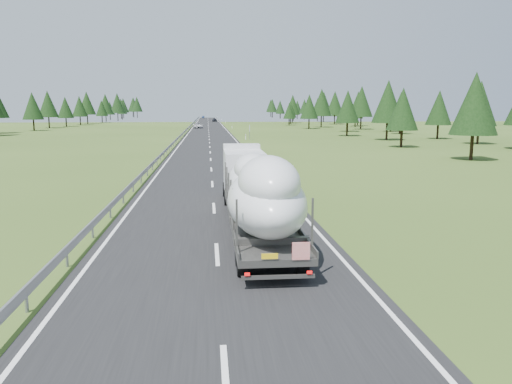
{
  "coord_description": "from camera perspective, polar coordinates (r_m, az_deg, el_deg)",
  "views": [
    {
      "loc": [
        -0.29,
        -9.5,
        5.53
      ],
      "look_at": [
        1.83,
        12.42,
        1.83
      ],
      "focal_mm": 35.0,
      "sensor_mm": 36.0,
      "label": 1
    }
  ],
  "objects": [
    {
      "name": "ground",
      "position": [
        10.99,
        -3.51,
        -20.68
      ],
      "size": [
        400.0,
        400.0,
        0.0
      ],
      "primitive_type": "plane",
      "color": "#334A18",
      "rests_on": "ground"
    },
    {
      "name": "road_surface",
      "position": [
        109.63,
        -5.4,
        6.6
      ],
      "size": [
        10.0,
        400.0,
        0.02
      ],
      "primitive_type": "cube",
      "color": "black",
      "rests_on": "ground"
    },
    {
      "name": "guardrail",
      "position": [
        109.66,
        -8.2,
        6.86
      ],
      "size": [
        0.1,
        400.0,
        0.76
      ],
      "color": "slate",
      "rests_on": "ground"
    },
    {
      "name": "marker_posts",
      "position": [
        164.71,
        -3.19,
        7.78
      ],
      "size": [
        0.13,
        350.08,
        1.0
      ],
      "color": "silver",
      "rests_on": "ground"
    },
    {
      "name": "highway_sign",
      "position": [
        89.88,
        -0.74,
        7.16
      ],
      "size": [
        0.08,
        0.9,
        2.6
      ],
      "color": "slate",
      "rests_on": "ground"
    },
    {
      "name": "tree_line_right",
      "position": [
        142.63,
        10.92,
        9.84
      ],
      "size": [
        26.46,
        357.1,
        12.38
      ],
      "color": "black",
      "rests_on": "ground"
    },
    {
      "name": "tree_line_left",
      "position": [
        168.29,
        -20.9,
        9.46
      ],
      "size": [
        14.93,
        357.25,
        12.43
      ],
      "color": "black",
      "rests_on": "ground"
    },
    {
      "name": "boat_truck",
      "position": [
        22.59,
        -0.07,
        0.7
      ],
      "size": [
        2.88,
        17.73,
        3.91
      ],
      "color": "silver",
      "rests_on": "ground"
    },
    {
      "name": "distant_van",
      "position": [
        143.75,
        -6.65,
        7.55
      ],
      "size": [
        2.93,
        5.49,
        1.47
      ],
      "primitive_type": "imported",
      "rotation": [
        0.0,
        0.0,
        0.1
      ],
      "color": "silver",
      "rests_on": "ground"
    },
    {
      "name": "distant_car_dark",
      "position": [
        213.5,
        -4.75,
        8.22
      ],
      "size": [
        2.15,
        4.59,
        1.52
      ],
      "primitive_type": "imported",
      "rotation": [
        0.0,
        0.0,
        -0.08
      ],
      "color": "black",
      "rests_on": "ground"
    },
    {
      "name": "distant_car_blue",
      "position": [
        289.69,
        -6.06,
        8.52
      ],
      "size": [
        1.44,
        4.1,
        1.35
      ],
      "primitive_type": "imported",
      "rotation": [
        0.0,
        0.0,
        0.0
      ],
      "color": "#15223D",
      "rests_on": "ground"
    }
  ]
}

